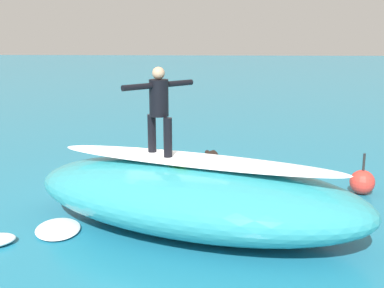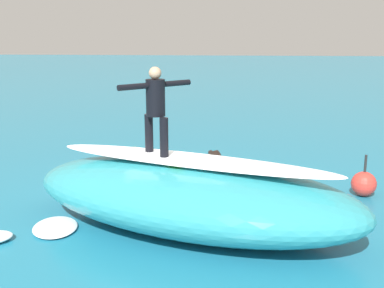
{
  "view_description": "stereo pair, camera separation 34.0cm",
  "coord_description": "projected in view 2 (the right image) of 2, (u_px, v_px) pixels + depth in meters",
  "views": [
    {
      "loc": [
        -0.98,
        9.85,
        3.55
      ],
      "look_at": [
        -0.5,
        -0.52,
        1.09
      ],
      "focal_mm": 45.27,
      "sensor_mm": 36.0,
      "label": 1
    },
    {
      "loc": [
        -1.32,
        9.83,
        3.55
      ],
      "look_at": [
        -0.5,
        -0.52,
        1.09
      ],
      "focal_mm": 45.27,
      "sensor_mm": 36.0,
      "label": 2
    }
  ],
  "objects": [
    {
      "name": "surfer_paddling",
      "position": [
        216.0,
        159.0,
        12.81
      ],
      "size": [
        0.47,
        1.81,
        0.32
      ],
      "rotation": [
        0.0,
        0.0,
        1.67
      ],
      "color": "black",
      "rests_on": "surfboard_paddling"
    },
    {
      "name": "foam_patch_near",
      "position": [
        55.0,
        227.0,
        8.81
      ],
      "size": [
        1.04,
        1.22,
        0.09
      ],
      "primitive_type": "ellipsoid",
      "rotation": [
        0.0,
        0.0,
        1.83
      ],
      "color": "white",
      "rests_on": "ground_plane"
    },
    {
      "name": "surfer_riding",
      "position": [
        156.0,
        104.0,
        8.6
      ],
      "size": [
        1.17,
        1.1,
        1.59
      ],
      "rotation": [
        0.0,
        0.0,
        -0.82
      ],
      "color": "black",
      "rests_on": "surfboard_riding"
    },
    {
      "name": "wave_foam_lip",
      "position": [
        191.0,
        160.0,
        8.55
      ],
      "size": [
        5.38,
        2.67,
        0.08
      ],
      "primitive_type": "ellipsoid",
      "rotation": [
        0.0,
        0.0,
        -0.34
      ],
      "color": "white",
      "rests_on": "wave_crest"
    },
    {
      "name": "buoy_marker",
      "position": [
        364.0,
        184.0,
        10.54
      ],
      "size": [
        0.54,
        0.54,
        0.92
      ],
      "color": "red",
      "rests_on": "ground_plane"
    },
    {
      "name": "ground_plane",
      "position": [
        167.0,
        198.0,
        10.46
      ],
      "size": [
        120.0,
        120.0,
        0.0
      ],
      "primitive_type": "plane",
      "color": "teal"
    },
    {
      "name": "wave_crest",
      "position": [
        191.0,
        196.0,
        8.71
      ],
      "size": [
        6.85,
        4.65,
        1.26
      ],
      "primitive_type": "ellipsoid",
      "rotation": [
        0.0,
        0.0,
        -0.34
      ],
      "color": "teal",
      "rests_on": "ground_plane"
    },
    {
      "name": "surfboard_paddling",
      "position": [
        216.0,
        167.0,
        12.71
      ],
      "size": [
        0.69,
        2.07,
        0.06
      ],
      "primitive_type": "ellipsoid",
      "rotation": [
        0.0,
        0.0,
        1.67
      ],
      "color": "silver",
      "rests_on": "ground_plane"
    },
    {
      "name": "surfboard_riding",
      "position": [
        157.0,
        156.0,
        8.82
      ],
      "size": [
        1.57,
        1.64,
        0.06
      ],
      "primitive_type": "ellipsoid",
      "rotation": [
        0.0,
        0.0,
        -0.82
      ],
      "color": "yellow",
      "rests_on": "wave_crest"
    }
  ]
}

